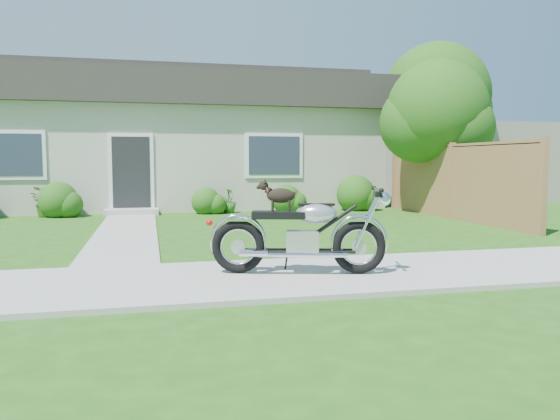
% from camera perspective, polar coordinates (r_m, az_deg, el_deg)
% --- Properties ---
extents(ground, '(80.00, 80.00, 0.00)m').
position_cam_1_polar(ground, '(6.70, -4.38, -7.29)').
color(ground, '#235114').
rests_on(ground, ground).
extents(sidewalk, '(24.00, 2.20, 0.04)m').
position_cam_1_polar(sidewalk, '(6.69, -4.38, -7.13)').
color(sidewalk, '#9E9B93').
rests_on(sidewalk, ground).
extents(walkway, '(1.20, 8.00, 0.03)m').
position_cam_1_polar(walkway, '(11.56, -15.74, -2.14)').
color(walkway, '#9E9B93').
rests_on(walkway, ground).
extents(house, '(12.60, 7.03, 4.50)m').
position_cam_1_polar(house, '(18.50, -10.39, 7.28)').
color(house, beige).
rests_on(house, ground).
extents(fence, '(0.12, 6.62, 1.90)m').
position_cam_1_polar(fence, '(14.25, 17.50, 2.89)').
color(fence, olive).
rests_on(fence, ground).
extents(tree_near, '(2.73, 2.69, 4.13)m').
position_cam_1_polar(tree_near, '(15.34, 16.61, 9.43)').
color(tree_near, '#3D2B1C').
rests_on(tree_near, ground).
extents(tree_far, '(3.47, 3.47, 5.33)m').
position_cam_1_polar(tree_far, '(19.02, 16.43, 10.90)').
color(tree_far, '#3D2B1C').
rests_on(tree_far, ground).
extents(shrub_row, '(11.27, 1.11, 1.11)m').
position_cam_1_polar(shrub_row, '(15.02, -9.87, 1.18)').
color(shrub_row, '#255215').
rests_on(shrub_row, ground).
extents(potted_plant_left, '(0.75, 0.66, 0.78)m').
position_cam_1_polar(potted_plant_left, '(15.28, -23.50, 0.77)').
color(potted_plant_left, '#284F14').
rests_on(potted_plant_left, ground).
extents(potted_plant_right, '(0.45, 0.45, 0.72)m').
position_cam_1_polar(potted_plant_right, '(15.20, -5.37, 1.04)').
color(potted_plant_right, '#2B631B').
rests_on(potted_plant_right, ground).
extents(motorcycle_with_dog, '(2.18, 0.87, 1.15)m').
position_cam_1_polar(motorcycle_with_dog, '(6.77, 2.30, -2.43)').
color(motorcycle_with_dog, black).
rests_on(motorcycle_with_dog, sidewalk).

